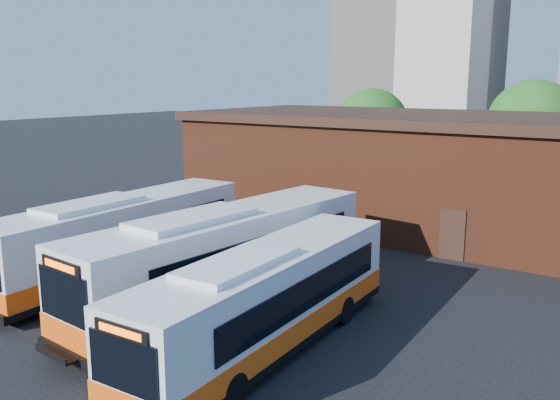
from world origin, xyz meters
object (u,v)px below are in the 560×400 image
Objects in this scene: bus_midwest at (227,262)px; bus_mideast at (266,304)px; transit_worker at (187,381)px; bus_west at (121,240)px.

bus_mideast is at bearing -28.34° from bus_midwest.
bus_midwest reaches higher than transit_worker.
bus_west is 5.81m from bus_midwest.
transit_worker is at bearing -34.67° from bus_west.
bus_west is at bearing -175.70° from bus_midwest.
bus_midwest is at bearing 144.64° from bus_mideast.
bus_west reaches higher than transit_worker.
bus_west is 7.32× the size of transit_worker.
bus_midwest reaches higher than bus_mideast.
bus_mideast is 6.87× the size of transit_worker.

